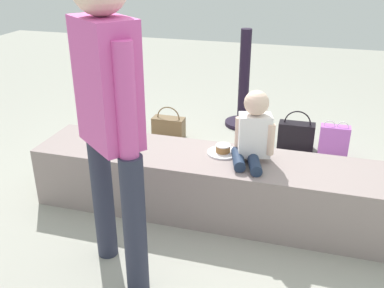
# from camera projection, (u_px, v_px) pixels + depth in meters

# --- Properties ---
(ground_plane) EXTENTS (12.00, 12.00, 0.00)m
(ground_plane) POSITION_uv_depth(u_px,v_px,m) (216.00, 212.00, 3.14)
(ground_plane) COLOR #9B9A8E
(concrete_ledge) EXTENTS (2.57, 0.52, 0.43)m
(concrete_ledge) POSITION_uv_depth(u_px,v_px,m) (216.00, 185.00, 3.05)
(concrete_ledge) COLOR gray
(concrete_ledge) RESTS_ON ground_plane
(child_seated) EXTENTS (0.29, 0.34, 0.48)m
(child_seated) POSITION_uv_depth(u_px,v_px,m) (253.00, 131.00, 2.83)
(child_seated) COLOR #1F2E48
(child_seated) RESTS_ON concrete_ledge
(adult_standing) EXTENTS (0.43, 0.38, 1.72)m
(adult_standing) POSITION_uv_depth(u_px,v_px,m) (109.00, 104.00, 2.15)
(adult_standing) COLOR #2B2E41
(adult_standing) RESTS_ON ground_plane
(cake_plate) EXTENTS (0.22, 0.22, 0.07)m
(cake_plate) POSITION_uv_depth(u_px,v_px,m) (223.00, 151.00, 3.01)
(cake_plate) COLOR white
(cake_plate) RESTS_ON concrete_ledge
(gift_bag) EXTENTS (0.25, 0.11, 0.36)m
(gift_bag) POSITION_uv_depth(u_px,v_px,m) (334.00, 142.00, 3.88)
(gift_bag) COLOR #B259BF
(gift_bag) RESTS_ON ground_plane
(railing_post) EXTENTS (0.36, 0.36, 1.01)m
(railing_post) POSITION_uv_depth(u_px,v_px,m) (243.00, 92.00, 4.51)
(railing_post) COLOR black
(railing_post) RESTS_ON ground_plane
(water_bottle_near_gift) EXTENTS (0.07, 0.07, 0.19)m
(water_bottle_near_gift) POSITION_uv_depth(u_px,v_px,m) (204.00, 170.00, 3.53)
(water_bottle_near_gift) COLOR silver
(water_bottle_near_gift) RESTS_ON ground_plane
(water_bottle_far_side) EXTENTS (0.06, 0.06, 0.22)m
(water_bottle_far_side) POSITION_uv_depth(u_px,v_px,m) (269.00, 151.00, 3.83)
(water_bottle_far_side) COLOR silver
(water_bottle_far_side) RESTS_ON ground_plane
(party_cup_red) EXTENTS (0.07, 0.07, 0.10)m
(party_cup_red) POSITION_uv_depth(u_px,v_px,m) (136.00, 152.00, 3.94)
(party_cup_red) COLOR red
(party_cup_red) RESTS_ON ground_plane
(cake_box_white) EXTENTS (0.37, 0.40, 0.15)m
(cake_box_white) POSITION_uv_depth(u_px,v_px,m) (249.00, 168.00, 3.60)
(cake_box_white) COLOR white
(cake_box_white) RESTS_ON ground_plane
(handbag_black_leather) EXTENTS (0.33, 0.14, 0.37)m
(handbag_black_leather) POSITION_uv_depth(u_px,v_px,m) (296.00, 135.00, 4.07)
(handbag_black_leather) COLOR black
(handbag_black_leather) RESTS_ON ground_plane
(handbag_brown_canvas) EXTENTS (0.32, 0.14, 0.32)m
(handbag_brown_canvas) POSITION_uv_depth(u_px,v_px,m) (169.00, 127.00, 4.33)
(handbag_brown_canvas) COLOR brown
(handbag_brown_canvas) RESTS_ON ground_plane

